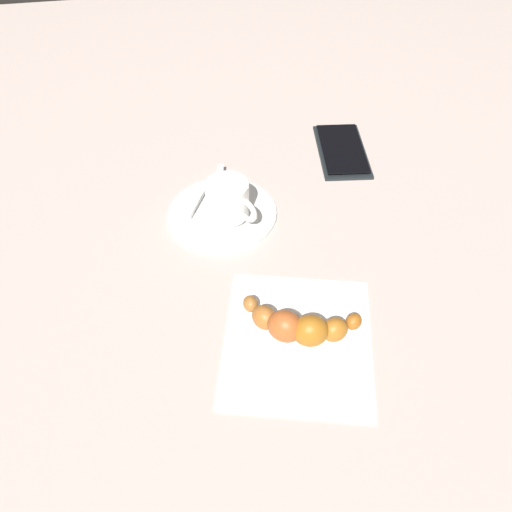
% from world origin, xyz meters
% --- Properties ---
extents(ground_plane, '(1.80, 1.80, 0.00)m').
position_xyz_m(ground_plane, '(0.00, 0.00, 0.00)').
color(ground_plane, '#AF9E96').
extents(saucer, '(0.15, 0.15, 0.01)m').
position_xyz_m(saucer, '(-0.10, -0.02, 0.00)').
color(saucer, white).
rests_on(saucer, ground).
extents(espresso_cup, '(0.07, 0.06, 0.05)m').
position_xyz_m(espresso_cup, '(-0.09, -0.01, 0.03)').
color(espresso_cup, white).
rests_on(espresso_cup, saucer).
extents(teaspoon, '(0.12, 0.03, 0.01)m').
position_xyz_m(teaspoon, '(-0.12, -0.03, 0.01)').
color(teaspoon, silver).
rests_on(teaspoon, saucer).
extents(sugar_packet, '(0.07, 0.05, 0.01)m').
position_xyz_m(sugar_packet, '(-0.12, -0.06, 0.01)').
color(sugar_packet, white).
rests_on(sugar_packet, saucer).
extents(napkin, '(0.21, 0.20, 0.00)m').
position_xyz_m(napkin, '(0.12, 0.03, 0.00)').
color(napkin, silver).
rests_on(napkin, ground).
extents(croissant, '(0.08, 0.13, 0.04)m').
position_xyz_m(croissant, '(0.11, 0.03, 0.02)').
color(croissant, brown).
rests_on(croissant, napkin).
extents(cell_phone, '(0.15, 0.09, 0.01)m').
position_xyz_m(cell_phone, '(-0.21, 0.18, 0.00)').
color(cell_phone, black).
rests_on(cell_phone, ground).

